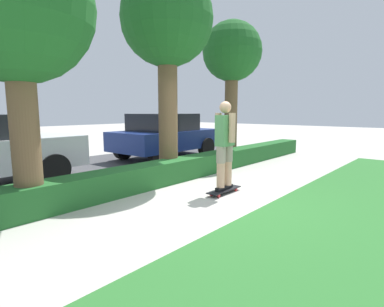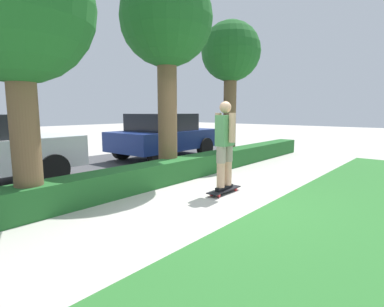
{
  "view_description": "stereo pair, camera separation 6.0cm",
  "coord_description": "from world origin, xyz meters",
  "px_view_note": "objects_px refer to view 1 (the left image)",
  "views": [
    {
      "loc": [
        -4.39,
        -3.39,
        1.68
      ],
      "look_at": [
        0.22,
        0.6,
        0.81
      ],
      "focal_mm": 28.0,
      "sensor_mm": 36.0,
      "label": 1
    },
    {
      "loc": [
        -4.43,
        -3.34,
        1.68
      ],
      "look_at": [
        0.22,
        0.6,
        0.81
      ],
      "focal_mm": 28.0,
      "sensor_mm": 36.0,
      "label": 2
    }
  ],
  "objects_px": {
    "tree_mid": "(167,25)",
    "tree_far": "(232,56)",
    "skateboard": "(224,190)",
    "skater_person": "(225,143)",
    "tree_near": "(15,9)",
    "parked_car_middle": "(165,135)"
  },
  "relations": [
    {
      "from": "skateboard",
      "to": "skater_person",
      "type": "xyz_separation_m",
      "value": [
        -0.0,
        -0.0,
        0.97
      ]
    },
    {
      "from": "tree_near",
      "to": "tree_mid",
      "type": "distance_m",
      "value": 3.48
    },
    {
      "from": "tree_near",
      "to": "parked_car_middle",
      "type": "relative_size",
      "value": 1.13
    },
    {
      "from": "tree_far",
      "to": "parked_car_middle",
      "type": "xyz_separation_m",
      "value": [
        -0.98,
        2.12,
        -2.61
      ]
    },
    {
      "from": "skateboard",
      "to": "tree_mid",
      "type": "distance_m",
      "value": 4.09
    },
    {
      "from": "skateboard",
      "to": "tree_near",
      "type": "distance_m",
      "value": 4.68
    },
    {
      "from": "tree_far",
      "to": "tree_mid",
      "type": "bearing_deg",
      "value": -175.63
    },
    {
      "from": "skateboard",
      "to": "parked_car_middle",
      "type": "xyz_separation_m",
      "value": [
        2.46,
        4.26,
        0.75
      ]
    },
    {
      "from": "tree_far",
      "to": "parked_car_middle",
      "type": "relative_size",
      "value": 1.16
    },
    {
      "from": "tree_mid",
      "to": "tree_far",
      "type": "bearing_deg",
      "value": 4.37
    },
    {
      "from": "skater_person",
      "to": "tree_far",
      "type": "distance_m",
      "value": 4.71
    },
    {
      "from": "tree_mid",
      "to": "skater_person",
      "type": "bearing_deg",
      "value": -98.65
    },
    {
      "from": "parked_car_middle",
      "to": "tree_far",
      "type": "bearing_deg",
      "value": -67.15
    },
    {
      "from": "skateboard",
      "to": "tree_near",
      "type": "bearing_deg",
      "value": 152.99
    },
    {
      "from": "tree_mid",
      "to": "tree_far",
      "type": "relative_size",
      "value": 1.09
    },
    {
      "from": "skateboard",
      "to": "tree_far",
      "type": "distance_m",
      "value": 5.27
    },
    {
      "from": "parked_car_middle",
      "to": "tree_near",
      "type": "bearing_deg",
      "value": -156.61
    },
    {
      "from": "skateboard",
      "to": "parked_car_middle",
      "type": "distance_m",
      "value": 4.98
    },
    {
      "from": "skater_person",
      "to": "tree_mid",
      "type": "bearing_deg",
      "value": 81.35
    },
    {
      "from": "tree_far",
      "to": "parked_car_middle",
      "type": "height_order",
      "value": "tree_far"
    },
    {
      "from": "tree_near",
      "to": "tree_far",
      "type": "bearing_deg",
      "value": 4.75
    },
    {
      "from": "skateboard",
      "to": "tree_near",
      "type": "xyz_separation_m",
      "value": [
        -3.13,
        1.6,
        3.09
      ]
    }
  ]
}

